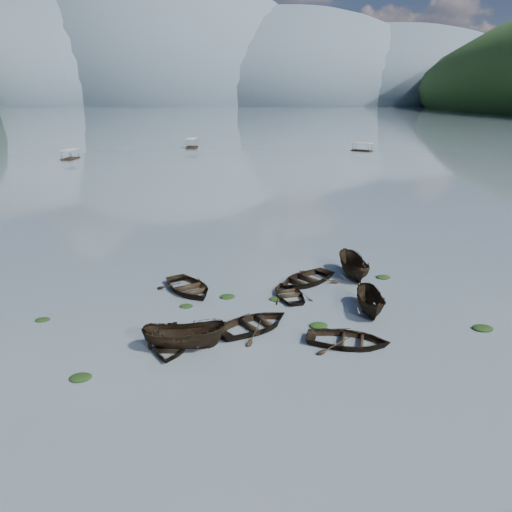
{
  "coord_description": "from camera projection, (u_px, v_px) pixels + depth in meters",
  "views": [
    {
      "loc": [
        -3.44,
        -23.15,
        13.33
      ],
      "look_at": [
        0.0,
        12.0,
        2.0
      ],
      "focal_mm": 35.0,
      "sensor_mm": 36.0,
      "label": 1
    }
  ],
  "objects": [
    {
      "name": "rowboat_5",
      "position": [
        370.0,
        312.0,
        32.33
      ],
      "size": [
        2.17,
        4.43,
        1.64
      ],
      "primitive_type": "imported",
      "rotation": [
        0.0,
        0.0,
        -0.14
      ],
      "color": "black",
      "rests_on": "ground"
    },
    {
      "name": "rowboat_3",
      "position": [
        289.0,
        296.0,
        34.89
      ],
      "size": [
        3.36,
        4.29,
        0.81
      ],
      "primitive_type": "imported",
      "rotation": [
        0.0,
        0.0,
        3.3
      ],
      "color": "black",
      "rests_on": "ground"
    },
    {
      "name": "weed_clump_6",
      "position": [
        228.0,
        297.0,
        34.67
      ],
      "size": [
        1.07,
        0.89,
        0.22
      ],
      "primitive_type": "ellipsoid",
      "color": "black",
      "rests_on": "ground"
    },
    {
      "name": "rowboat_4",
      "position": [
        348.0,
        345.0,
        28.07
      ],
      "size": [
        5.5,
        4.65,
        0.97
      ],
      "primitive_type": "imported",
      "rotation": [
        0.0,
        0.0,
        1.25
      ],
      "color": "black",
      "rests_on": "ground"
    },
    {
      "name": "rowboat_1",
      "position": [
        254.0,
        329.0,
        29.98
      ],
      "size": [
        5.98,
        5.49,
        1.01
      ],
      "primitive_type": "imported",
      "rotation": [
        0.0,
        0.0,
        2.11
      ],
      "color": "black",
      "rests_on": "ground"
    },
    {
      "name": "weed_clump_0",
      "position": [
        81.0,
        378.0,
        24.7
      ],
      "size": [
        1.11,
        0.91,
        0.24
      ],
      "primitive_type": "ellipsoid",
      "color": "black",
      "rests_on": "ground"
    },
    {
      "name": "ground_plane",
      "position": [
        278.0,
        361.0,
        26.33
      ],
      "size": [
        2400.0,
        2400.0,
        0.0
      ],
      "primitive_type": "plane",
      "color": "slate"
    },
    {
      "name": "pontoon_left",
      "position": [
        71.0,
        159.0,
        110.48
      ],
      "size": [
        3.08,
        5.64,
        2.05
      ],
      "primitive_type": null,
      "rotation": [
        0.0,
        0.0,
        -0.17
      ],
      "color": "black",
      "rests_on": "ground"
    },
    {
      "name": "haze_mtn_b",
      "position": [
        173.0,
        104.0,
        873.67
      ],
      "size": [
        520.0,
        520.0,
        340.0
      ],
      "primitive_type": "ellipsoid",
      "color": "#475666",
      "rests_on": "ground"
    },
    {
      "name": "weed_clump_1",
      "position": [
        186.0,
        307.0,
        33.14
      ],
      "size": [
        0.91,
        0.73,
        0.2
      ],
      "primitive_type": "ellipsoid",
      "color": "black",
      "rests_on": "ground"
    },
    {
      "name": "weed_clump_3",
      "position": [
        276.0,
        300.0,
        34.27
      ],
      "size": [
        0.98,
        0.83,
        0.22
      ],
      "primitive_type": "ellipsoid",
      "color": "black",
      "rests_on": "ground"
    },
    {
      "name": "rowboat_6",
      "position": [
        189.0,
        291.0,
        35.72
      ],
      "size": [
        5.53,
        6.14,
        1.04
      ],
      "primitive_type": "imported",
      "rotation": [
        0.0,
        0.0,
        0.48
      ],
      "color": "black",
      "rests_on": "ground"
    },
    {
      "name": "weed_clump_2",
      "position": [
        318.0,
        326.0,
        30.3
      ],
      "size": [
        1.12,
        0.9,
        0.24
      ],
      "primitive_type": "ellipsoid",
      "color": "black",
      "rests_on": "ground"
    },
    {
      "name": "haze_mtn_c",
      "position": [
        286.0,
        104.0,
        892.2
      ],
      "size": [
        520.0,
        520.0,
        260.0
      ],
      "primitive_type": "ellipsoid",
      "color": "#475666",
      "rests_on": "ground"
    },
    {
      "name": "pontoon_right",
      "position": [
        362.0,
        151.0,
        127.14
      ],
      "size": [
        5.22,
        5.16,
        1.98
      ],
      "primitive_type": null,
      "rotation": [
        0.0,
        0.0,
        0.8
      ],
      "color": "black",
      "rests_on": "ground"
    },
    {
      "name": "weed_clump_7",
      "position": [
        383.0,
        278.0,
        38.38
      ],
      "size": [
        1.12,
        0.9,
        0.24
      ],
      "primitive_type": "ellipsoid",
      "color": "black",
      "rests_on": "ground"
    },
    {
      "name": "weed_clump_5",
      "position": [
        43.0,
        320.0,
        31.11
      ],
      "size": [
        0.93,
        0.75,
        0.2
      ],
      "primitive_type": "ellipsoid",
      "color": "black",
      "rests_on": "ground"
    },
    {
      "name": "haze_mtn_d",
      "position": [
        383.0,
        104.0,
        908.88
      ],
      "size": [
        520.0,
        520.0,
        220.0
      ],
      "primitive_type": "ellipsoid",
      "color": "#475666",
      "rests_on": "ground"
    },
    {
      "name": "rowboat_0",
      "position": [
        171.0,
        347.0,
        27.78
      ],
      "size": [
        3.34,
        4.37,
        0.84
      ],
      "primitive_type": "imported",
      "rotation": [
        0.0,
        0.0,
        -0.11
      ],
      "color": "black",
      "rests_on": "ground"
    },
    {
      "name": "pontoon_centre",
      "position": [
        192.0,
        148.0,
        134.71
      ],
      "size": [
        3.32,
        6.63,
        2.45
      ],
      "primitive_type": null,
      "rotation": [
        0.0,
        0.0,
        -0.11
      ],
      "color": "black",
      "rests_on": "ground"
    },
    {
      "name": "rowboat_2",
      "position": [
        185.0,
        349.0,
        27.63
      ],
      "size": [
        4.71,
        1.98,
        1.79
      ],
      "primitive_type": "imported",
      "rotation": [
        0.0,
        0.0,
        1.52
      ],
      "color": "black",
      "rests_on": "ground"
    },
    {
      "name": "haze_mtn_a",
      "position": [
        55.0,
        104.0,
        855.15
      ],
      "size": [
        520.0,
        520.0,
        280.0
      ],
      "primitive_type": "ellipsoid",
      "color": "#475666",
      "rests_on": "ground"
    },
    {
      "name": "rowboat_7",
      "position": [
        306.0,
        283.0,
        37.39
      ],
      "size": [
        6.2,
        5.94,
        1.05
      ],
      "primitive_type": "imported",
      "rotation": [
        0.0,
        0.0,
        5.37
      ],
      "color": "black",
      "rests_on": "ground"
    },
    {
      "name": "rowboat_8",
      "position": [
        352.0,
        276.0,
        38.76
      ],
      "size": [
        1.84,
        4.75,
        1.83
      ],
      "primitive_type": "imported",
      "rotation": [
        0.0,
        0.0,
        3.15
      ],
      "color": "black",
      "rests_on": "ground"
    },
    {
      "name": "weed_clump_4",
      "position": [
        483.0,
        329.0,
        29.93
      ],
      "size": [
        1.26,
        1.0,
        0.26
      ],
      "primitive_type": "ellipsoid",
      "color": "black",
      "rests_on": "ground"
    }
  ]
}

